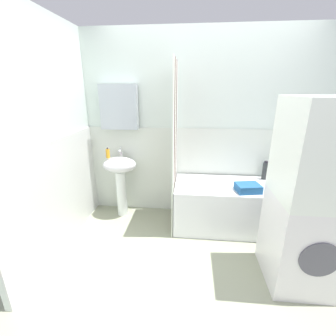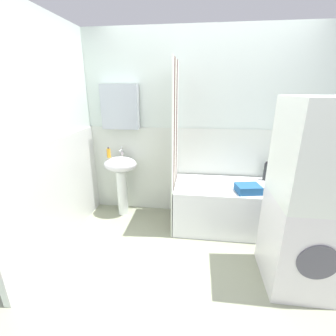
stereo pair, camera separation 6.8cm
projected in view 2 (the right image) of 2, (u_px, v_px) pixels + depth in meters
name	position (u px, v px, depth m)	size (l,w,h in m)	color
ground_plane	(200.00, 276.00, 2.24)	(4.80, 5.60, 0.04)	#969C80
wall_back_tiled	(199.00, 133.00, 3.06)	(3.60, 0.18, 2.40)	silver
wall_left_tiled	(51.00, 148.00, 2.38)	(0.07, 1.81, 2.40)	silver
sink	(121.00, 173.00, 3.13)	(0.44, 0.34, 0.84)	white
faucet	(121.00, 151.00, 3.11)	(0.03, 0.12, 0.12)	silver
soap_dispenser	(109.00, 153.00, 3.02)	(0.05, 0.05, 0.14)	gold
bathtub	(233.00, 206.00, 2.92)	(1.46, 0.67, 0.57)	white
shower_curtain	(175.00, 150.00, 2.78)	(0.01, 0.67, 2.00)	white
conditioner_bottle	(284.00, 174.00, 2.95)	(0.06, 0.06, 0.20)	#CC4567
lotion_bottle	(275.00, 171.00, 3.00)	(0.06, 0.06, 0.24)	#20745B
shampoo_bottle	(266.00, 171.00, 2.96)	(0.07, 0.07, 0.24)	#282C2D
towel_folded	(248.00, 189.00, 2.63)	(0.26, 0.20, 0.09)	#215388
washer_dryer_stack	(310.00, 200.00, 1.91)	(0.56, 0.62, 1.65)	white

